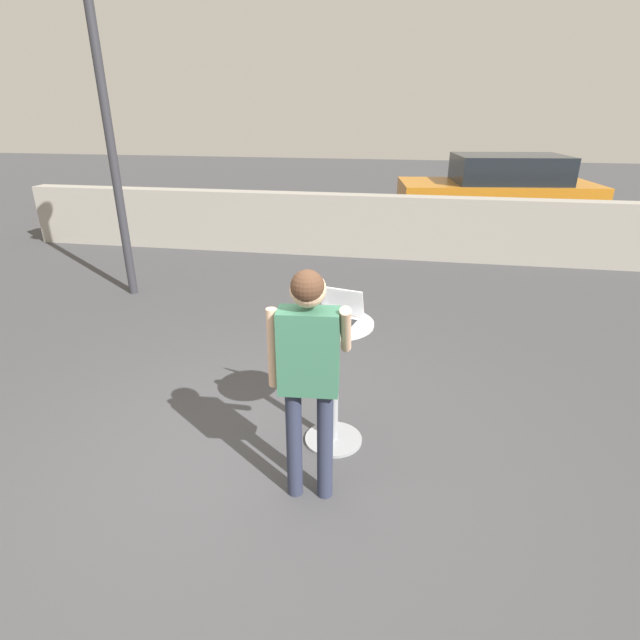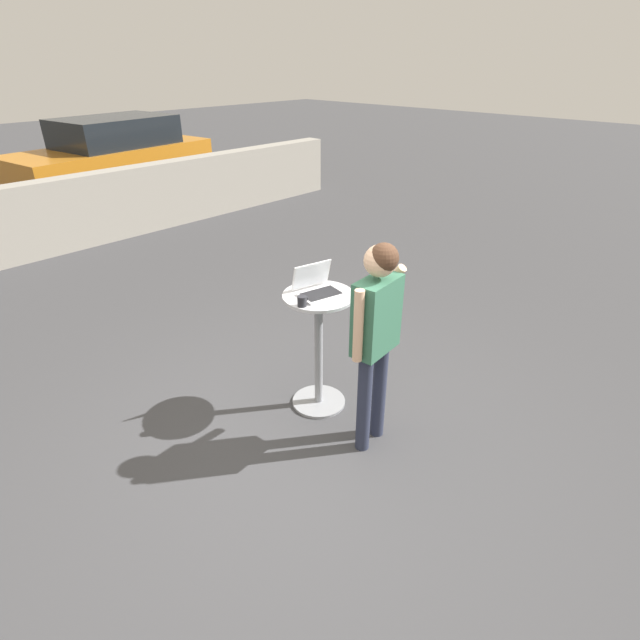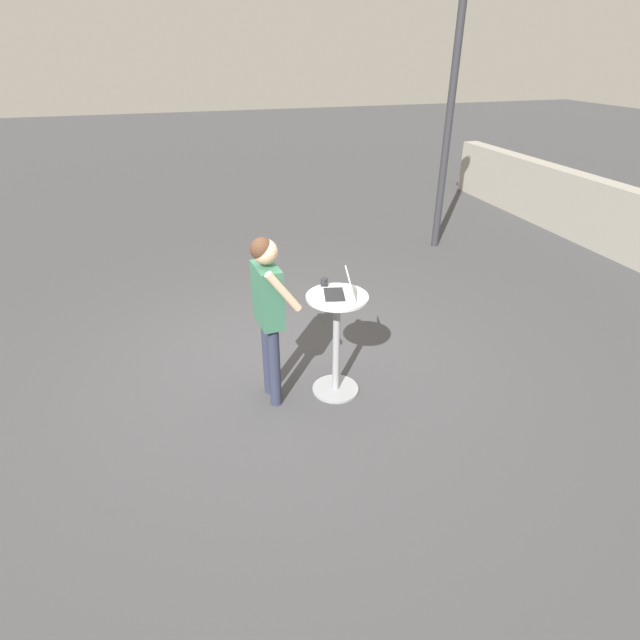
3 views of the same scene
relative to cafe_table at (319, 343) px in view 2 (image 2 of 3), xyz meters
name	(u,v)px [view 2 (image 2 of 3)]	position (x,y,z in m)	size (l,w,h in m)	color
ground_plane	(311,456)	(-0.53, -0.43, -0.62)	(50.00, 50.00, 0.00)	#3D3D3F
pavement_kerb	(16,225)	(-0.53, 5.68, -0.06)	(12.73, 0.35, 1.12)	gray
cafe_table	(319,343)	(0.00, 0.00, 0.00)	(0.59, 0.59, 1.08)	gray
laptop	(318,287)	(0.01, 0.02, 0.51)	(0.40, 0.37, 0.24)	silver
coffee_mug	(302,301)	(-0.24, -0.05, 0.50)	(0.10, 0.07, 0.08)	#232328
standing_person	(376,325)	(-0.07, -0.64, 0.45)	(0.53, 0.39, 1.69)	#282D42
parked_car_near_street	(113,157)	(2.41, 8.47, 0.19)	(4.42, 2.34, 1.61)	#B76B19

